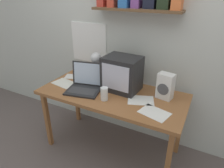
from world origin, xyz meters
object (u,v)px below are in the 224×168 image
(juice_glass, at_px, (105,94))
(loose_paper_near_laptop, at_px, (154,113))
(printed_handout, at_px, (141,100))
(crt_monitor, at_px, (122,74))
(corner_desk, at_px, (112,98))
(laptop, at_px, (85,83))
(open_notebook, at_px, (75,77))
(desk_lamp, at_px, (97,62))
(space_heater, at_px, (165,86))
(loose_paper_near_monitor, at_px, (64,83))

(juice_glass, distance_m, loose_paper_near_laptop, 0.50)
(loose_paper_near_laptop, bearing_deg, printed_handout, 140.23)
(crt_monitor, relative_size, loose_paper_near_laptop, 1.33)
(corner_desk, bearing_deg, laptop, -168.52)
(crt_monitor, height_order, open_notebook, crt_monitor)
(crt_monitor, height_order, printed_handout, crt_monitor)
(desk_lamp, bearing_deg, space_heater, 1.69)
(crt_monitor, xyz_separation_m, space_heater, (0.45, 0.02, -0.05))
(crt_monitor, xyz_separation_m, open_notebook, (-0.65, 0.04, -0.18))
(laptop, bearing_deg, desk_lamp, 72.45)
(crt_monitor, distance_m, printed_handout, 0.35)
(printed_handout, bearing_deg, juice_glass, -154.77)
(corner_desk, xyz_separation_m, loose_paper_near_monitor, (-0.59, -0.05, 0.07))
(juice_glass, bearing_deg, space_heater, 31.01)
(desk_lamp, bearing_deg, open_notebook, -177.23)
(laptop, distance_m, loose_paper_near_laptop, 0.80)
(loose_paper_near_laptop, xyz_separation_m, printed_handout, (-0.18, 0.15, 0.00))
(juice_glass, bearing_deg, crt_monitor, 79.20)
(space_heater, distance_m, open_notebook, 1.11)
(loose_paper_near_monitor, distance_m, open_notebook, 0.21)
(juice_glass, xyz_separation_m, loose_paper_near_monitor, (-0.59, 0.11, -0.06))
(corner_desk, distance_m, laptop, 0.33)
(juice_glass, distance_m, open_notebook, 0.68)
(loose_paper_near_monitor, relative_size, open_notebook, 1.06)
(open_notebook, bearing_deg, printed_handout, -10.44)
(space_heater, distance_m, loose_paper_near_laptop, 0.33)
(printed_handout, bearing_deg, crt_monitor, 153.80)
(corner_desk, bearing_deg, printed_handout, -2.27)
(corner_desk, relative_size, desk_lamp, 4.28)
(laptop, height_order, open_notebook, laptop)
(crt_monitor, bearing_deg, laptop, -149.72)
(corner_desk, relative_size, printed_handout, 5.10)
(loose_paper_near_monitor, height_order, open_notebook, same)
(corner_desk, bearing_deg, loose_paper_near_laptop, -17.95)
(space_heater, xyz_separation_m, printed_handout, (-0.19, -0.15, -0.13))
(crt_monitor, xyz_separation_m, juice_glass, (-0.05, -0.28, -0.12))
(crt_monitor, relative_size, loose_paper_near_monitor, 1.31)
(crt_monitor, bearing_deg, space_heater, 6.24)
(corner_desk, relative_size, space_heater, 5.91)
(loose_paper_near_monitor, distance_m, printed_handout, 0.91)
(open_notebook, relative_size, printed_handout, 0.93)
(laptop, relative_size, loose_paper_near_monitor, 1.36)
(corner_desk, distance_m, printed_handout, 0.33)
(juice_glass, bearing_deg, corner_desk, 90.99)
(corner_desk, distance_m, crt_monitor, 0.28)
(desk_lamp, xyz_separation_m, juice_glass, (0.27, -0.32, -0.19))
(loose_paper_near_monitor, relative_size, loose_paper_near_laptop, 1.02)
(space_heater, bearing_deg, loose_paper_near_laptop, -80.37)
(juice_glass, xyz_separation_m, open_notebook, (-0.59, 0.32, -0.06))
(juice_glass, relative_size, open_notebook, 0.47)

